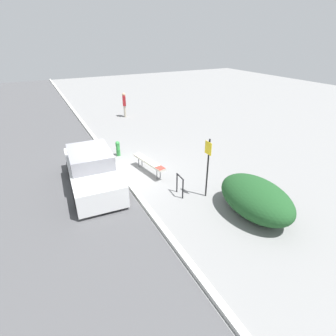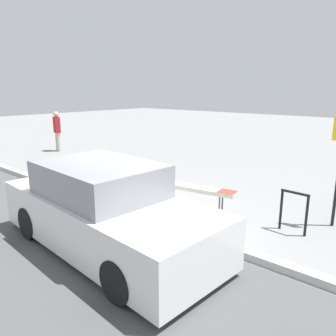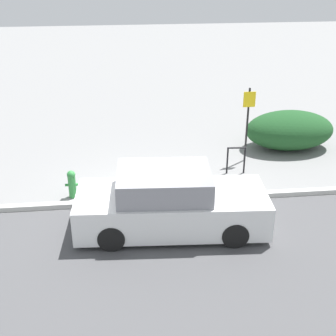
{
  "view_description": "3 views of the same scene",
  "coord_description": "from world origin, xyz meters",
  "px_view_note": "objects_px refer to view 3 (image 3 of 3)",
  "views": [
    {
      "loc": [
        9.9,
        -2.82,
        5.49
      ],
      "look_at": [
        2.02,
        1.27,
        0.94
      ],
      "focal_mm": 28.0,
      "sensor_mm": 36.0,
      "label": 1
    },
    {
      "loc": [
        4.64,
        -4.55,
        2.71
      ],
      "look_at": [
        0.32,
        0.43,
        1.11
      ],
      "focal_mm": 35.0,
      "sensor_mm": 36.0,
      "label": 2
    },
    {
      "loc": [
        -0.7,
        -10.54,
        6.04
      ],
      "look_at": [
        0.49,
        0.31,
        0.82
      ],
      "focal_mm": 50.0,
      "sensor_mm": 36.0,
      "label": 3
    }
  ],
  "objects_px": {
    "sign_post": "(248,118)",
    "parked_car_near": "(170,203)",
    "bike_rack": "(236,157)",
    "fire_hydrant": "(72,183)",
    "bench": "(161,165)"
  },
  "relations": [
    {
      "from": "bike_rack",
      "to": "parked_car_near",
      "type": "bearing_deg",
      "value": -129.31
    },
    {
      "from": "bench",
      "to": "fire_hydrant",
      "type": "distance_m",
      "value": 2.49
    },
    {
      "from": "bench",
      "to": "bike_rack",
      "type": "height_order",
      "value": "bike_rack"
    },
    {
      "from": "sign_post",
      "to": "fire_hydrant",
      "type": "distance_m",
      "value": 5.5
    },
    {
      "from": "fire_hydrant",
      "to": "bike_rack",
      "type": "bearing_deg",
      "value": 11.44
    },
    {
      "from": "sign_post",
      "to": "fire_hydrant",
      "type": "height_order",
      "value": "sign_post"
    },
    {
      "from": "sign_post",
      "to": "parked_car_near",
      "type": "bearing_deg",
      "value": -127.5
    },
    {
      "from": "fire_hydrant",
      "to": "bench",
      "type": "bearing_deg",
      "value": 14.98
    },
    {
      "from": "bike_rack",
      "to": "fire_hydrant",
      "type": "xyz_separation_m",
      "value": [
        -4.62,
        -0.93,
        -0.09
      ]
    },
    {
      "from": "bench",
      "to": "parked_car_near",
      "type": "bearing_deg",
      "value": -100.29
    },
    {
      "from": "bike_rack",
      "to": "sign_post",
      "type": "relative_size",
      "value": 0.36
    },
    {
      "from": "fire_hydrant",
      "to": "parked_car_near",
      "type": "relative_size",
      "value": 0.17
    },
    {
      "from": "bench",
      "to": "bike_rack",
      "type": "distance_m",
      "value": 2.23
    },
    {
      "from": "parked_car_near",
      "to": "sign_post",
      "type": "bearing_deg",
      "value": 56.13
    },
    {
      "from": "bike_rack",
      "to": "parked_car_near",
      "type": "height_order",
      "value": "parked_car_near"
    }
  ]
}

